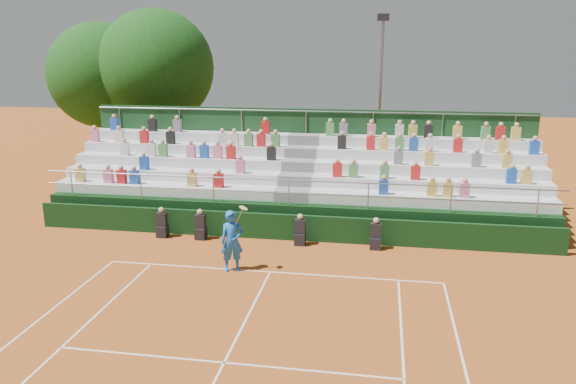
% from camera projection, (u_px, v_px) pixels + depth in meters
% --- Properties ---
extents(ground, '(90.00, 90.00, 0.00)m').
position_uv_depth(ground, '(270.00, 272.00, 18.28)').
color(ground, '#A5511B').
rests_on(ground, ground).
extents(courtside_wall, '(20.00, 0.15, 1.00)m').
position_uv_depth(courtside_wall, '(287.00, 227.00, 21.20)').
color(courtside_wall, black).
rests_on(courtside_wall, ground).
extents(line_officials, '(8.52, 0.40, 1.19)m').
position_uv_depth(line_officials, '(258.00, 230.00, 20.94)').
color(line_officials, black).
rests_on(line_officials, ground).
extents(grandstand, '(20.00, 5.20, 4.40)m').
position_uv_depth(grandstand, '(299.00, 191.00, 24.15)').
color(grandstand, black).
rests_on(grandstand, ground).
extents(tennis_player, '(0.97, 0.74, 2.22)m').
position_uv_depth(tennis_player, '(232.00, 241.00, 18.16)').
color(tennis_player, blue).
rests_on(tennis_player, ground).
extents(tree_west, '(5.86, 5.86, 8.48)m').
position_uv_depth(tree_west, '(101.00, 75.00, 31.53)').
color(tree_west, '#3A2415').
rests_on(tree_west, ground).
extents(tree_east, '(6.28, 6.28, 9.14)m').
position_uv_depth(tree_east, '(156.00, 68.00, 30.62)').
color(tree_east, '#3A2415').
rests_on(tree_east, ground).
extents(floodlight_mast, '(0.60, 0.25, 8.71)m').
position_uv_depth(floodlight_mast, '(380.00, 88.00, 28.80)').
color(floodlight_mast, gray).
rests_on(floodlight_mast, ground).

